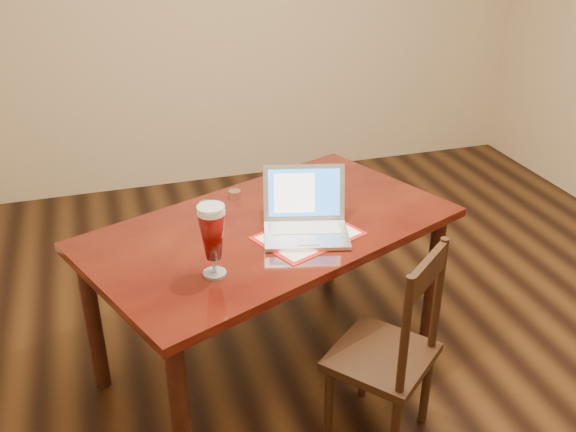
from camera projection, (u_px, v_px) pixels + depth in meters
name	position (u px, v px, depth m)	size (l,w,h in m)	color
ground	(377.00, 364.00, 3.18)	(5.00, 5.00, 0.00)	black
dining_table	(271.00, 242.00, 2.89)	(1.85, 1.46, 1.06)	#4C140A
dining_chair	(389.00, 353.00, 2.58)	(0.54, 0.54, 0.93)	black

